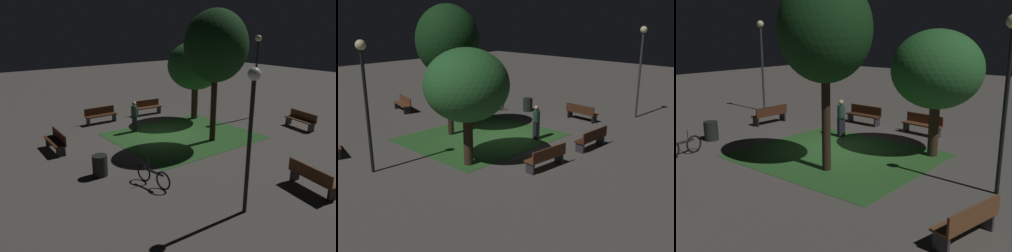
{
  "view_description": "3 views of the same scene",
  "coord_description": "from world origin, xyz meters",
  "views": [
    {
      "loc": [
        9.59,
        12.99,
        5.33
      ],
      "look_at": [
        0.32,
        0.72,
        0.69
      ],
      "focal_mm": 35.89,
      "sensor_mm": 36.0,
      "label": 1
    },
    {
      "loc": [
        -12.58,
        -12.37,
        5.7
      ],
      "look_at": [
        -0.41,
        -0.71,
        0.78
      ],
      "focal_mm": 42.02,
      "sensor_mm": 36.0,
      "label": 2
    },
    {
      "loc": [
        -9.28,
        10.88,
        4.36
      ],
      "look_at": [
        0.12,
        -0.61,
        0.74
      ],
      "focal_mm": 41.3,
      "sensor_mm": 36.0,
      "label": 3
    }
  ],
  "objects": [
    {
      "name": "bench_back_row",
      "position": [
        -6.6,
        3.45,
        0.48
      ],
      "size": [
        0.86,
        1.86,
        0.88
      ],
      "color": "brown",
      "rests_on": "ground"
    },
    {
      "name": "bench_front_right",
      "position": [
        1.58,
        -3.94,
        0.48
      ],
      "size": [
        1.8,
        0.5,
        0.88
      ],
      "color": "#422314",
      "rests_on": "ground"
    },
    {
      "name": "bench_lawn_edge",
      "position": [
        5.12,
        -1.05,
        0.48
      ],
      "size": [
        0.57,
        1.82,
        0.88
      ],
      "color": "#422314",
      "rests_on": "ground"
    },
    {
      "name": "lamp_post_near_wall",
      "position": [
        -6.25,
        0.5,
        3.24
      ],
      "size": [
        0.36,
        0.36,
        4.8
      ],
      "color": "black",
      "rests_on": "ground"
    },
    {
      "name": "grass_lawn",
      "position": [
        -0.64,
        0.7,
        0.01
      ],
      "size": [
        6.6,
        5.67,
        0.01
      ],
      "primitive_type": "cube",
      "color": "#2D6028",
      "rests_on": "ground"
    },
    {
      "name": "lamp_post_plaza_west",
      "position": [
        2.45,
        7.31,
        2.93
      ],
      "size": [
        0.36,
        0.36,
        4.28
      ],
      "color": "black",
      "rests_on": "ground"
    },
    {
      "name": "bench_corner",
      "position": [
        -1.58,
        -3.94,
        0.48
      ],
      "size": [
        1.83,
        0.61,
        0.88
      ],
      "color": "brown",
      "rests_on": "ground"
    },
    {
      "name": "bench_path_side",
      "position": [
        -0.4,
        7.74,
        0.48
      ],
      "size": [
        0.86,
        1.86,
        0.88
      ],
      "color": "brown",
      "rests_on": "ground"
    },
    {
      "name": "trash_bin",
      "position": [
        4.74,
        2.43,
        0.4
      ],
      "size": [
        0.56,
        0.56,
        0.79
      ],
      "primitive_type": "cylinder",
      "color": "black",
      "rests_on": "ground"
    },
    {
      "name": "bicycle",
      "position": [
        3.63,
        4.26,
        0.34
      ],
      "size": [
        0.32,
        1.6,
        0.93
      ],
      "color": "black",
      "rests_on": "ground"
    },
    {
      "name": "tree_tall_center",
      "position": [
        -3.3,
        -1.48,
        3.09
      ],
      "size": [
        3.19,
        3.19,
        4.48
      ],
      "color": "#38281C",
      "rests_on": "ground"
    },
    {
      "name": "tree_right_canopy",
      "position": [
        -1.34,
        2.07,
        4.42
      ],
      "size": [
        2.89,
        2.89,
        6.06
      ],
      "color": "#2D2116",
      "rests_on": "ground"
    },
    {
      "name": "pedestrian",
      "position": [
        0.91,
        -1.37,
        0.85
      ],
      "size": [
        0.32,
        0.33,
        1.61
      ],
      "color": "black",
      "rests_on": "ground"
    },
    {
      "name": "ground_plane",
      "position": [
        0.0,
        0.0,
        0.0
      ],
      "size": [
        60.0,
        60.0,
        0.0
      ],
      "primitive_type": "plane",
      "color": "#56514C"
    }
  ]
}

